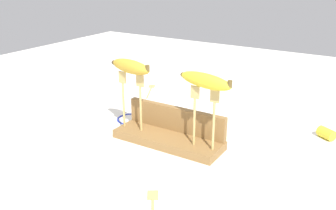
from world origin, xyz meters
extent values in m
plane|color=white|center=(0.00, 0.00, 0.00)|extent=(3.00, 3.00, 0.00)
cube|color=olive|center=(0.00, 0.00, 0.01)|extent=(0.34, 0.12, 0.03)
cube|color=olive|center=(0.00, 0.05, 0.06)|extent=(0.34, 0.02, 0.08)
cylinder|color=tan|center=(-0.16, -0.01, 0.10)|extent=(0.01, 0.01, 0.15)
cube|color=tan|center=(-0.16, -0.01, 0.19)|extent=(0.03, 0.01, 0.04)
cylinder|color=tan|center=(-0.09, -0.01, 0.10)|extent=(0.01, 0.01, 0.15)
cube|color=tan|center=(-0.09, -0.01, 0.19)|extent=(0.03, 0.01, 0.04)
cylinder|color=tan|center=(0.10, -0.01, 0.10)|extent=(0.01, 0.01, 0.14)
cube|color=tan|center=(0.10, -0.01, 0.19)|extent=(0.03, 0.01, 0.04)
cylinder|color=tan|center=(0.16, -0.01, 0.10)|extent=(0.01, 0.01, 0.14)
cube|color=tan|center=(0.16, -0.01, 0.19)|extent=(0.03, 0.01, 0.04)
ellipsoid|color=gold|center=(-0.13, -0.01, 0.23)|extent=(0.17, 0.08, 0.04)
cylinder|color=brown|center=(-0.05, -0.03, 0.24)|extent=(0.01, 0.01, 0.02)
sphere|color=#3F2D19|center=(-0.20, 0.00, 0.23)|extent=(0.01, 0.01, 0.01)
ellipsoid|color=yellow|center=(0.13, -0.01, 0.22)|extent=(0.18, 0.08, 0.04)
cylinder|color=brown|center=(0.20, -0.03, 0.23)|extent=(0.01, 0.01, 0.02)
sphere|color=#3F2D19|center=(0.05, 0.01, 0.22)|extent=(0.01, 0.01, 0.01)
cylinder|color=tan|center=(-0.32, 0.37, 0.00)|extent=(0.07, 0.13, 0.01)
cube|color=tan|center=(-0.37, 0.45, 0.00)|extent=(0.04, 0.04, 0.01)
cube|color=tan|center=(0.12, -0.26, 0.00)|extent=(0.04, 0.04, 0.01)
cylinder|color=yellow|center=(0.41, 0.30, 0.02)|extent=(0.06, 0.06, 0.03)
cylinder|color=beige|center=(0.38, 0.31, 0.02)|extent=(0.02, 0.03, 0.03)
torus|color=#1E2DA5|center=(-0.21, 0.09, 0.00)|extent=(0.10, 0.10, 0.01)
camera|label=1|loc=(0.55, -0.88, 0.52)|focal=40.22mm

